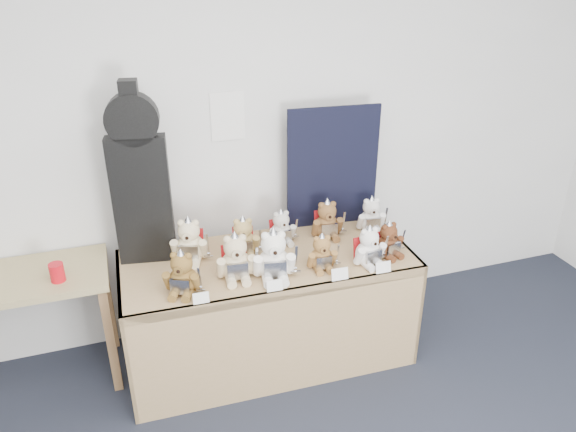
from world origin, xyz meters
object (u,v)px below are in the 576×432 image
object	(u,v)px
display_table	(271,286)
teddy_back_left	(190,242)
teddy_front_left	(236,259)
teddy_back_centre_right	(281,228)
side_table	(28,295)
teddy_back_right	(327,221)
teddy_back_end	(371,216)
teddy_front_far_left	(182,275)
teddy_front_end	(389,241)
teddy_front_centre	(274,257)
guitar_case	(139,178)
red_cup	(57,272)
teddy_front_far_right	(369,248)
teddy_back_centre_left	(243,238)
teddy_front_right	(322,254)

from	to	relation	value
display_table	teddy_back_left	size ratio (longest dim) A/B	5.87
teddy_front_left	teddy_back_centre_right	xyz separation A→B (m)	(0.37, 0.31, -0.03)
side_table	teddy_back_left	distance (m)	0.96
display_table	side_table	world-z (taller)	side_table
teddy_back_right	teddy_back_end	world-z (taller)	teddy_back_right
teddy_front_far_left	teddy_front_end	xyz separation A→B (m)	(1.23, 0.00, -0.01)
teddy_front_centre	teddy_back_right	world-z (taller)	teddy_front_centre
guitar_case	teddy_front_left	size ratio (longest dim) A/B	3.47
teddy_front_centre	teddy_back_right	xyz separation A→B (m)	(0.46, 0.35, -0.02)
display_table	teddy_front_left	bearing A→B (deg)	-159.26
red_cup	teddy_back_right	world-z (taller)	teddy_back_right
teddy_front_left	side_table	bearing A→B (deg)	167.80
teddy_front_end	teddy_front_centre	bearing A→B (deg)	166.50
teddy_back_end	teddy_front_far_right	bearing A→B (deg)	-109.58
guitar_case	teddy_front_left	xyz separation A→B (m)	(0.44, -0.37, -0.40)
teddy_front_far_right	red_cup	bearing A→B (deg)	160.75
guitar_case	teddy_front_far_right	distance (m)	1.37
side_table	teddy_back_centre_left	distance (m)	1.27
teddy_back_centre_left	teddy_front_end	bearing A→B (deg)	-8.63
teddy_front_right	teddy_back_centre_left	xyz separation A→B (m)	(-0.39, 0.30, 0.01)
teddy_front_centre	teddy_front_end	size ratio (longest dim) A/B	1.33
display_table	teddy_front_centre	size ratio (longest dim) A/B	5.40
teddy_front_end	side_table	bearing A→B (deg)	154.19
teddy_front_centre	teddy_back_centre_right	world-z (taller)	teddy_front_centre
display_table	teddy_back_end	size ratio (longest dim) A/B	6.95
teddy_front_far_left	teddy_back_end	size ratio (longest dim) A/B	1.10
side_table	teddy_front_right	world-z (taller)	teddy_front_right
teddy_front_far_right	teddy_back_centre_right	bearing A→B (deg)	126.76
side_table	teddy_back_left	world-z (taller)	teddy_back_left
display_table	teddy_back_right	size ratio (longest dim) A/B	6.39
teddy_front_far_right	teddy_back_right	world-z (taller)	teddy_back_right
red_cup	teddy_front_end	xyz separation A→B (m)	(1.87, -0.30, 0.02)
teddy_front_left	teddy_front_centre	bearing A→B (deg)	-12.01
teddy_front_far_left	side_table	bearing A→B (deg)	177.72
teddy_back_centre_right	red_cup	bearing A→B (deg)	-179.65
teddy_front_end	teddy_back_centre_left	distance (m)	0.87
teddy_front_end	teddy_back_right	world-z (taller)	teddy_back_right
display_table	teddy_front_far_right	bearing A→B (deg)	-15.94
teddy_front_centre	teddy_back_centre_right	xyz separation A→B (m)	(0.17, 0.37, -0.03)
red_cup	teddy_back_centre_right	world-z (taller)	teddy_back_centre_right
teddy_back_centre_left	guitar_case	bearing A→B (deg)	178.41
side_table	teddy_front_left	xyz separation A→B (m)	(1.14, -0.36, 0.23)
teddy_front_far_left	teddy_back_end	world-z (taller)	teddy_front_far_left
teddy_front_far_left	teddy_back_left	xyz separation A→B (m)	(0.10, 0.33, 0.01)
teddy_front_left	teddy_back_centre_left	world-z (taller)	teddy_front_left
teddy_front_centre	teddy_back_centre_left	bearing A→B (deg)	117.29
teddy_front_centre	teddy_back_centre_left	xyz separation A→B (m)	(-0.10, 0.31, -0.02)
teddy_back_left	teddy_back_centre_right	world-z (taller)	teddy_back_left
teddy_back_right	teddy_back_end	distance (m)	0.30
display_table	teddy_front_far_right	world-z (taller)	teddy_front_far_right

